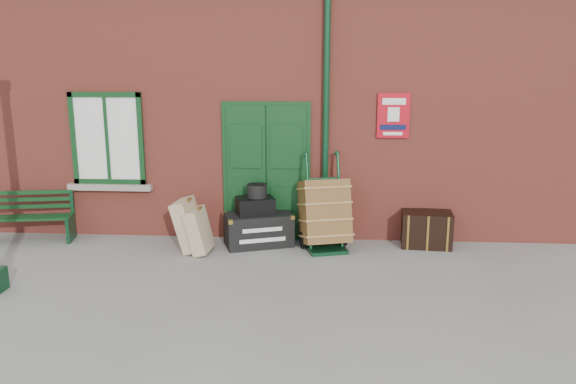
# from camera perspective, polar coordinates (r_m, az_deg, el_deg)

# --- Properties ---
(ground) EXTENTS (80.00, 80.00, 0.00)m
(ground) POSITION_cam_1_polar(r_m,az_deg,el_deg) (7.97, -1.07, -7.98)
(ground) COLOR gray
(ground) RESTS_ON ground
(station_building) EXTENTS (10.30, 4.30, 4.36)m
(station_building) POSITION_cam_1_polar(r_m,az_deg,el_deg) (10.95, 0.43, 9.37)
(station_building) COLOR #A74436
(station_building) RESTS_ON ground
(bench) EXTENTS (1.41, 0.65, 0.85)m
(bench) POSITION_cam_1_polar(r_m,az_deg,el_deg) (10.08, -24.80, -2.18)
(bench) COLOR #0E3617
(bench) RESTS_ON ground
(houdini_trunk) EXTENTS (1.17, 0.88, 0.52)m
(houdini_trunk) POSITION_cam_1_polar(r_m,az_deg,el_deg) (8.98, -3.01, -3.81)
(houdini_trunk) COLOR black
(houdini_trunk) RESTS_ON ground
(strongbox) EXTENTS (0.68, 0.58, 0.26)m
(strongbox) POSITION_cam_1_polar(r_m,az_deg,el_deg) (8.88, -3.36, -1.39)
(strongbox) COLOR black
(strongbox) RESTS_ON houdini_trunk
(hatbox) EXTENTS (0.40, 0.40, 0.21)m
(hatbox) POSITION_cam_1_polar(r_m,az_deg,el_deg) (8.85, -3.17, 0.13)
(hatbox) COLOR black
(hatbox) RESTS_ON strongbox
(suitcase_back) EXTENTS (0.48, 0.60, 0.82)m
(suitcase_back) POSITION_cam_1_polar(r_m,az_deg,el_deg) (8.82, -10.06, -3.29)
(suitcase_back) COLOR tan
(suitcase_back) RESTS_ON ground
(suitcase_front) EXTENTS (0.40, 0.54, 0.71)m
(suitcase_front) POSITION_cam_1_polar(r_m,az_deg,el_deg) (8.70, -9.04, -3.88)
(suitcase_front) COLOR tan
(suitcase_front) RESTS_ON ground
(porter_trolley) EXTENTS (0.89, 0.93, 1.47)m
(porter_trolley) POSITION_cam_1_polar(r_m,az_deg,el_deg) (8.75, 3.74, -2.15)
(porter_trolley) COLOR #0D341C
(porter_trolley) RESTS_ON ground
(dark_trunk) EXTENTS (0.81, 0.57, 0.56)m
(dark_trunk) POSITION_cam_1_polar(r_m,az_deg,el_deg) (9.19, 13.88, -3.68)
(dark_trunk) COLOR black
(dark_trunk) RESTS_ON ground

